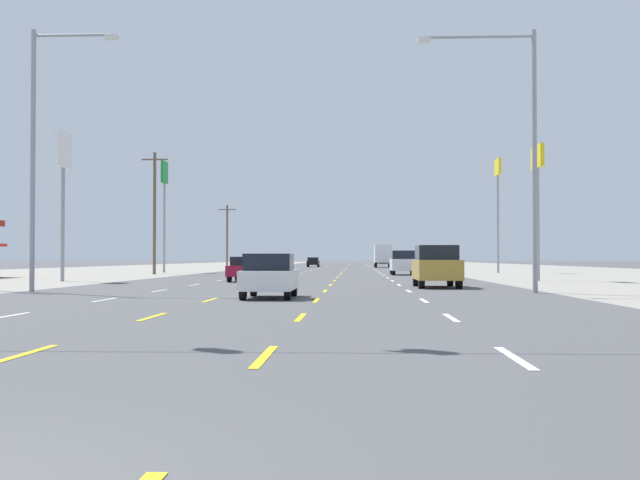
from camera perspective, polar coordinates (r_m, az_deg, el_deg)
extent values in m
plane|color=#4C4C4F|center=(70.51, 0.06, -2.39)|extent=(572.00, 572.00, 0.00)
cube|color=gray|center=(75.73, -19.02, -2.24)|extent=(28.00, 440.00, 0.01)
cube|color=gray|center=(73.72, 19.67, -2.27)|extent=(28.00, 440.00, 0.01)
cube|color=white|center=(20.71, -21.15, -5.03)|extent=(0.14, 2.60, 0.01)
cube|color=white|center=(27.73, -14.90, -4.09)|extent=(0.14, 2.60, 0.01)
cube|color=white|center=(34.96, -11.21, -3.52)|extent=(0.14, 2.60, 0.01)
cube|color=white|center=(42.27, -8.79, -3.13)|extent=(0.14, 2.60, 0.01)
cube|color=white|center=(49.65, -7.09, -2.85)|extent=(0.14, 2.60, 0.01)
cube|color=white|center=(57.05, -5.83, -2.65)|extent=(0.14, 2.60, 0.01)
cube|color=white|center=(64.48, -4.86, -2.49)|extent=(0.14, 2.60, 0.01)
cube|color=white|center=(71.92, -4.10, -2.36)|extent=(0.14, 2.60, 0.01)
cube|color=white|center=(79.38, -3.47, -2.26)|extent=(0.14, 2.60, 0.01)
cube|color=white|center=(86.84, -2.95, -2.17)|extent=(0.14, 2.60, 0.01)
cube|color=white|center=(94.31, -2.52, -2.10)|extent=(0.14, 2.60, 0.01)
cube|color=white|center=(101.78, -2.15, -2.04)|extent=(0.14, 2.60, 0.01)
cube|color=white|center=(109.25, -1.83, -1.99)|extent=(0.14, 2.60, 0.01)
cube|color=white|center=(116.73, -1.55, -1.94)|extent=(0.14, 2.60, 0.01)
cube|color=white|center=(124.22, -1.30, -1.90)|extent=(0.14, 2.60, 0.01)
cube|color=white|center=(131.70, -1.08, -1.86)|extent=(0.14, 2.60, 0.01)
cube|color=white|center=(139.18, -0.89, -1.83)|extent=(0.14, 2.60, 0.01)
cube|color=white|center=(146.67, -0.71, -1.80)|extent=(0.14, 2.60, 0.01)
cube|color=white|center=(154.16, -0.56, -1.77)|extent=(0.14, 2.60, 0.01)
cube|color=white|center=(161.65, -0.41, -1.75)|extent=(0.14, 2.60, 0.01)
cube|color=white|center=(169.14, -0.28, -1.73)|extent=(0.14, 2.60, 0.01)
cube|color=white|center=(176.63, -0.16, -1.71)|extent=(0.14, 2.60, 0.01)
cube|color=white|center=(184.12, -0.05, -1.69)|extent=(0.14, 2.60, 0.01)
cube|color=white|center=(191.62, 0.05, -1.67)|extent=(0.14, 2.60, 0.01)
cube|color=white|center=(199.11, 0.14, -1.66)|extent=(0.14, 2.60, 0.01)
cube|color=white|center=(206.60, 0.23, -1.64)|extent=(0.14, 2.60, 0.01)
cube|color=white|center=(214.10, 0.31, -1.63)|extent=(0.14, 2.60, 0.01)
cube|color=white|center=(221.59, 0.38, -1.62)|extent=(0.14, 2.60, 0.01)
cube|color=yellow|center=(12.47, -20.25, -7.60)|extent=(0.14, 2.60, 0.01)
cube|color=yellow|center=(19.58, -11.69, -5.31)|extent=(0.14, 2.60, 0.01)
cube|color=yellow|center=(26.90, -7.75, -4.21)|extent=(0.14, 2.60, 0.01)
cube|color=yellow|center=(34.30, -5.51, -3.58)|extent=(0.14, 2.60, 0.01)
cube|color=yellow|center=(41.73, -4.07, -3.17)|extent=(0.14, 2.60, 0.01)
cube|color=yellow|center=(49.18, -3.07, -2.88)|extent=(0.14, 2.60, 0.01)
cube|color=yellow|center=(56.65, -2.33, -2.66)|extent=(0.14, 2.60, 0.01)
cube|color=yellow|center=(64.13, -1.76, -2.50)|extent=(0.14, 2.60, 0.01)
cube|color=yellow|center=(71.60, -1.31, -2.37)|extent=(0.14, 2.60, 0.01)
cube|color=yellow|center=(79.09, -0.95, -2.26)|extent=(0.14, 2.60, 0.01)
cube|color=yellow|center=(86.57, -0.65, -2.18)|extent=(0.14, 2.60, 0.01)
cube|color=yellow|center=(94.06, -0.39, -2.10)|extent=(0.14, 2.60, 0.01)
cube|color=yellow|center=(101.55, -0.18, -2.04)|extent=(0.14, 2.60, 0.01)
cube|color=yellow|center=(109.05, 0.01, -1.99)|extent=(0.14, 2.60, 0.01)
cube|color=yellow|center=(116.54, 0.17, -1.94)|extent=(0.14, 2.60, 0.01)
cube|color=yellow|center=(124.03, 0.31, -1.90)|extent=(0.14, 2.60, 0.01)
cube|color=yellow|center=(131.53, 0.44, -1.86)|extent=(0.14, 2.60, 0.01)
cube|color=yellow|center=(139.02, 0.55, -1.83)|extent=(0.14, 2.60, 0.01)
cube|color=yellow|center=(146.52, 0.65, -1.80)|extent=(0.14, 2.60, 0.01)
cube|color=yellow|center=(154.01, 0.74, -1.77)|extent=(0.14, 2.60, 0.01)
cube|color=yellow|center=(161.51, 0.83, -1.75)|extent=(0.14, 2.60, 0.01)
cube|color=yellow|center=(169.00, 0.90, -1.73)|extent=(0.14, 2.60, 0.01)
cube|color=yellow|center=(176.50, 0.97, -1.71)|extent=(0.14, 2.60, 0.01)
cube|color=yellow|center=(184.00, 1.03, -1.69)|extent=(0.14, 2.60, 0.01)
cube|color=yellow|center=(191.50, 1.09, -1.67)|extent=(0.14, 2.60, 0.01)
cube|color=yellow|center=(198.99, 1.15, -1.66)|extent=(0.14, 2.60, 0.01)
cube|color=yellow|center=(206.49, 1.20, -1.64)|extent=(0.14, 2.60, 0.01)
cube|color=yellow|center=(213.99, 1.24, -1.63)|extent=(0.14, 2.60, 0.01)
cube|color=yellow|center=(221.49, 1.29, -1.62)|extent=(0.14, 2.60, 0.01)
cube|color=yellow|center=(11.59, -3.91, -8.16)|extent=(0.14, 2.60, 0.01)
cube|color=yellow|center=(19.03, -1.37, -5.46)|extent=(0.14, 2.60, 0.01)
cube|color=yellow|center=(26.50, -0.26, -4.27)|extent=(0.14, 2.60, 0.01)
cube|color=yellow|center=(33.98, 0.35, -3.61)|extent=(0.14, 2.60, 0.01)
cube|color=yellow|center=(41.47, 0.75, -3.18)|extent=(0.14, 2.60, 0.01)
cube|color=yellow|center=(48.97, 1.02, -2.89)|extent=(0.14, 2.60, 0.01)
cube|color=yellow|center=(56.46, 1.22, -2.67)|extent=(0.14, 2.60, 0.01)
cube|color=yellow|center=(63.96, 1.37, -2.50)|extent=(0.14, 2.60, 0.01)
cube|color=yellow|center=(71.46, 1.49, -2.37)|extent=(0.14, 2.60, 0.01)
cube|color=yellow|center=(78.95, 1.59, -2.27)|extent=(0.14, 2.60, 0.01)
cube|color=yellow|center=(86.45, 1.67, -2.18)|extent=(0.14, 2.60, 0.01)
cube|color=yellow|center=(93.95, 1.74, -2.10)|extent=(0.14, 2.60, 0.01)
cube|color=yellow|center=(101.45, 1.80, -2.04)|extent=(0.14, 2.60, 0.01)
cube|color=yellow|center=(108.95, 1.85, -1.99)|extent=(0.14, 2.60, 0.01)
cube|color=yellow|center=(116.45, 1.89, -1.94)|extent=(0.14, 2.60, 0.01)
cube|color=yellow|center=(123.95, 1.93, -1.90)|extent=(0.14, 2.60, 0.01)
cube|color=yellow|center=(131.44, 1.97, -1.86)|extent=(0.14, 2.60, 0.01)
cube|color=yellow|center=(138.94, 2.00, -1.83)|extent=(0.14, 2.60, 0.01)
cube|color=yellow|center=(146.44, 2.02, -1.80)|extent=(0.14, 2.60, 0.01)
cube|color=yellow|center=(153.94, 2.05, -1.77)|extent=(0.14, 2.60, 0.01)
cube|color=yellow|center=(161.44, 2.07, -1.75)|extent=(0.14, 2.60, 0.01)
cube|color=yellow|center=(168.94, 2.09, -1.73)|extent=(0.14, 2.60, 0.01)
cube|color=yellow|center=(176.44, 2.11, -1.71)|extent=(0.14, 2.60, 0.01)
cube|color=yellow|center=(183.94, 2.13, -1.69)|extent=(0.14, 2.60, 0.01)
cube|color=yellow|center=(191.44, 2.14, -1.67)|extent=(0.14, 2.60, 0.01)
cube|color=yellow|center=(198.94, 2.16, -1.66)|extent=(0.14, 2.60, 0.01)
cube|color=yellow|center=(206.44, 2.17, -1.64)|extent=(0.14, 2.60, 0.01)
cube|color=yellow|center=(213.94, 2.18, -1.63)|extent=(0.14, 2.60, 0.01)
cube|color=yellow|center=(221.44, 2.19, -1.61)|extent=(0.14, 2.60, 0.01)
cube|color=white|center=(11.73, 13.52, -8.05)|extent=(0.14, 2.60, 0.01)
cube|color=white|center=(19.11, 9.21, -5.42)|extent=(0.14, 2.60, 0.01)
cube|color=white|center=(26.56, 7.32, -4.25)|extent=(0.14, 2.60, 0.01)
cube|color=white|center=(34.03, 6.26, -3.60)|extent=(0.14, 2.60, 0.01)
cube|color=white|center=(41.51, 5.59, -3.17)|extent=(0.14, 2.60, 0.01)
cube|color=white|center=(49.00, 5.12, -2.88)|extent=(0.14, 2.60, 0.01)
cube|color=white|center=(56.49, 4.77, -2.66)|extent=(0.14, 2.60, 0.01)
cube|color=white|center=(63.98, 4.51, -2.50)|extent=(0.14, 2.60, 0.01)
cube|color=white|center=(71.48, 4.30, -2.37)|extent=(0.14, 2.60, 0.01)
cube|color=white|center=(78.97, 4.13, -2.26)|extent=(0.14, 2.60, 0.01)
cube|color=white|center=(86.47, 3.99, -2.18)|extent=(0.14, 2.60, 0.01)
cube|color=white|center=(93.97, 3.88, -2.10)|extent=(0.14, 2.60, 0.01)
cube|color=white|center=(101.46, 3.78, -2.04)|extent=(0.14, 2.60, 0.01)
cube|color=white|center=(108.96, 3.69, -1.99)|extent=(0.14, 2.60, 0.01)
cube|color=white|center=(116.46, 3.62, -1.94)|extent=(0.14, 2.60, 0.01)
cube|color=white|center=(123.96, 3.55, -1.90)|extent=(0.14, 2.60, 0.01)
cube|color=white|center=(131.46, 3.49, -1.86)|extent=(0.14, 2.60, 0.01)
cube|color=white|center=(138.96, 3.44, -1.83)|extent=(0.14, 2.60, 0.01)
cube|color=white|center=(146.45, 3.39, -1.80)|extent=(0.14, 2.60, 0.01)
cube|color=white|center=(153.95, 3.35, -1.77)|extent=(0.14, 2.60, 0.01)
cube|color=white|center=(161.45, 3.31, -1.75)|extent=(0.14, 2.60, 0.01)
cube|color=white|center=(168.95, 3.28, -1.73)|extent=(0.14, 2.60, 0.01)
cube|color=white|center=(176.45, 3.25, -1.71)|extent=(0.14, 2.60, 0.01)
cube|color=white|center=(183.95, 3.22, -1.69)|extent=(0.14, 2.60, 0.01)
cube|color=white|center=(191.45, 3.19, -1.67)|extent=(0.14, 2.60, 0.01)
cube|color=white|center=(198.95, 3.16, -1.65)|extent=(0.14, 2.60, 0.01)
cube|color=white|center=(206.45, 3.14, -1.64)|extent=(0.14, 2.60, 0.01)
cube|color=white|center=(213.95, 3.12, -1.63)|extent=(0.14, 2.60, 0.01)
cube|color=white|center=(221.45, 3.10, -1.61)|extent=(0.14, 2.60, 0.01)
cube|color=white|center=(28.18, -3.55, -2.82)|extent=(1.72, 3.90, 0.66)
cube|color=black|center=(27.92, -3.61, -1.56)|extent=(1.58, 1.90, 0.58)
cylinder|color=black|center=(29.67, -4.69, -3.38)|extent=(0.20, 0.60, 0.60)
cylinder|color=black|center=(29.52, -1.83, -3.39)|extent=(0.20, 0.60, 0.60)
cylinder|color=black|center=(26.89, -5.44, -3.59)|extent=(0.20, 0.60, 0.60)
cylinder|color=black|center=(26.73, -2.29, -3.61)|extent=(0.20, 0.60, 0.60)
cube|color=#B28C33|center=(38.59, 8.18, -2.07)|extent=(1.98, 4.90, 0.92)
cube|color=black|center=(38.54, 8.18, -0.89)|extent=(1.82, 2.70, 0.68)
cylinder|color=black|center=(40.22, 6.75, -2.70)|extent=(0.26, 0.76, 0.76)
cylinder|color=black|center=(40.38, 9.13, -2.69)|extent=(0.26, 0.76, 0.76)
cylinder|color=black|center=(36.84, 7.14, -2.83)|extent=(0.26, 0.76, 0.76)
cylinder|color=black|center=(37.01, 9.74, -2.82)|extent=(0.26, 0.76, 0.76)
cube|color=maroon|center=(48.06, -5.19, -2.17)|extent=(1.80, 4.50, 0.62)
cube|color=black|center=(47.95, -5.21, -1.49)|extent=(1.62, 2.10, 0.52)
cylinder|color=black|center=(49.70, -5.83, -2.49)|extent=(0.22, 0.64, 0.64)
cylinder|color=black|center=(49.50, -4.07, -2.50)|extent=(0.22, 0.64, 0.64)
cylinder|color=black|center=(46.64, -6.39, -2.57)|extent=(0.22, 0.64, 0.64)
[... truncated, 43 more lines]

